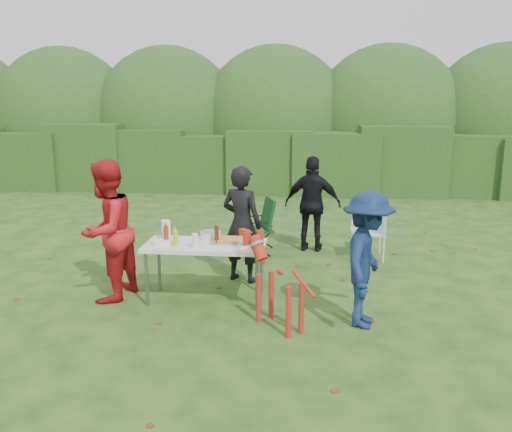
# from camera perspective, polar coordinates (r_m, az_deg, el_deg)

# --- Properties ---
(ground) EXTENTS (80.00, 80.00, 0.00)m
(ground) POSITION_cam_1_polar(r_m,az_deg,el_deg) (6.96, -3.49, -8.89)
(ground) COLOR #1E4211
(hedge_row) EXTENTS (22.00, 1.40, 1.70)m
(hedge_row) POSITION_cam_1_polar(r_m,az_deg,el_deg) (14.53, 1.56, 5.90)
(hedge_row) COLOR #23471C
(hedge_row) RESTS_ON ground
(shrub_backdrop) EXTENTS (20.00, 2.60, 3.20)m
(shrub_backdrop) POSITION_cam_1_polar(r_m,az_deg,el_deg) (16.05, 2.01, 9.22)
(shrub_backdrop) COLOR #3D6628
(shrub_backdrop) RESTS_ON ground
(folding_table) EXTENTS (1.50, 0.70, 0.74)m
(folding_table) POSITION_cam_1_polar(r_m,az_deg,el_deg) (6.80, -5.38, -3.35)
(folding_table) COLOR silver
(folding_table) RESTS_ON ground
(person_cook) EXTENTS (0.70, 0.59, 1.63)m
(person_cook) POSITION_cam_1_polar(r_m,az_deg,el_deg) (7.46, -1.50, -0.86)
(person_cook) COLOR black
(person_cook) RESTS_ON ground
(person_red_jacket) EXTENTS (0.86, 1.00, 1.78)m
(person_red_jacket) POSITION_cam_1_polar(r_m,az_deg,el_deg) (7.02, -15.45, -1.51)
(person_red_jacket) COLOR red
(person_red_jacket) RESTS_ON ground
(person_black_puffy) EXTENTS (0.97, 0.50, 1.58)m
(person_black_puffy) POSITION_cam_1_polar(r_m,az_deg,el_deg) (8.99, 5.99, 1.26)
(person_black_puffy) COLOR black
(person_black_puffy) RESTS_ON ground
(child) EXTENTS (0.79, 1.10, 1.54)m
(child) POSITION_cam_1_polar(r_m,az_deg,el_deg) (6.14, 11.59, -4.53)
(child) COLOR #0F234A
(child) RESTS_ON ground
(dog) EXTENTS (1.02, 1.05, 0.99)m
(dog) POSITION_cam_1_polar(r_m,az_deg,el_deg) (6.03, 2.51, -7.30)
(dog) COLOR #A62A18
(dog) RESTS_ON ground
(camping_chair) EXTENTS (0.74, 0.74, 0.93)m
(camping_chair) POSITION_cam_1_polar(r_m,az_deg,el_deg) (8.81, -0.07, -1.09)
(camping_chair) COLOR #113C19
(camping_chair) RESTS_ON ground
(lawn_chair) EXTENTS (0.56, 0.56, 0.92)m
(lawn_chair) POSITION_cam_1_polar(r_m,az_deg,el_deg) (8.77, 11.68, -1.43)
(lawn_chair) COLOR #5D91E7
(lawn_chair) RESTS_ON ground
(food_tray) EXTENTS (0.45, 0.30, 0.02)m
(food_tray) POSITION_cam_1_polar(r_m,az_deg,el_deg) (6.82, -2.84, -2.72)
(food_tray) COLOR #B7B7BA
(food_tray) RESTS_ON folding_table
(focaccia_bread) EXTENTS (0.40, 0.26, 0.04)m
(focaccia_bread) POSITION_cam_1_polar(r_m,az_deg,el_deg) (6.81, -2.85, -2.49)
(focaccia_bread) COLOR #CA8248
(focaccia_bread) RESTS_ON food_tray
(mustard_bottle) EXTENTS (0.06, 0.06, 0.20)m
(mustard_bottle) POSITION_cam_1_polar(r_m,az_deg,el_deg) (6.69, -8.47, -2.35)
(mustard_bottle) COLOR gold
(mustard_bottle) RESTS_ON folding_table
(ketchup_bottle) EXTENTS (0.06, 0.06, 0.22)m
(ketchup_bottle) POSITION_cam_1_polar(r_m,az_deg,el_deg) (6.84, -9.43, -1.95)
(ketchup_bottle) COLOR #A32F13
(ketchup_bottle) RESTS_ON folding_table
(beer_bottle) EXTENTS (0.06, 0.06, 0.24)m
(beer_bottle) POSITION_cam_1_polar(r_m,az_deg,el_deg) (6.71, -4.17, -2.01)
(beer_bottle) COLOR #47230F
(beer_bottle) RESTS_ON folding_table
(paper_towel_roll) EXTENTS (0.12, 0.12, 0.26)m
(paper_towel_roll) POSITION_cam_1_polar(r_m,az_deg,el_deg) (6.98, -9.47, -1.50)
(paper_towel_roll) COLOR white
(paper_towel_roll) RESTS_ON folding_table
(cup_stack) EXTENTS (0.08, 0.08, 0.18)m
(cup_stack) POSITION_cam_1_polar(r_m,az_deg,el_deg) (6.58, -6.44, -2.62)
(cup_stack) COLOR white
(cup_stack) RESTS_ON folding_table
(pasta_bowl) EXTENTS (0.26, 0.26, 0.10)m
(pasta_bowl) POSITION_cam_1_polar(r_m,az_deg,el_deg) (6.98, -4.80, -2.04)
(pasta_bowl) COLOR silver
(pasta_bowl) RESTS_ON folding_table
(plate_stack) EXTENTS (0.24, 0.24, 0.05)m
(plate_stack) POSITION_cam_1_polar(r_m,az_deg,el_deg) (6.81, -9.89, -2.77)
(plate_stack) COLOR white
(plate_stack) RESTS_ON folding_table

